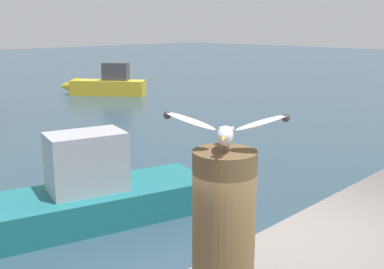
# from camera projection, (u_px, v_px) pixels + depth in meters

# --- Properties ---
(mooring_post) EXTENTS (0.35, 0.35, 0.95)m
(mooring_post) POSITION_uv_depth(u_px,v_px,m) (224.00, 232.00, 2.64)
(mooring_post) COLOR brown
(mooring_post) RESTS_ON harbor_quay
(seagull) EXTENTS (0.49, 0.59, 0.21)m
(seagull) POSITION_uv_depth(u_px,v_px,m) (225.00, 130.00, 2.50)
(seagull) COLOR tan
(seagull) RESTS_ON mooring_post
(boat_teal) EXTENTS (5.89, 2.80, 1.85)m
(boat_teal) POSITION_uv_depth(u_px,v_px,m) (24.00, 210.00, 7.44)
(boat_teal) COLOR #1E7075
(boat_teal) RESTS_ON ground_plane
(boat_yellow) EXTENTS (3.23, 3.84, 1.57)m
(boat_yellow) POSITION_uv_depth(u_px,v_px,m) (102.00, 85.00, 22.20)
(boat_yellow) COLOR yellow
(boat_yellow) RESTS_ON ground_plane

